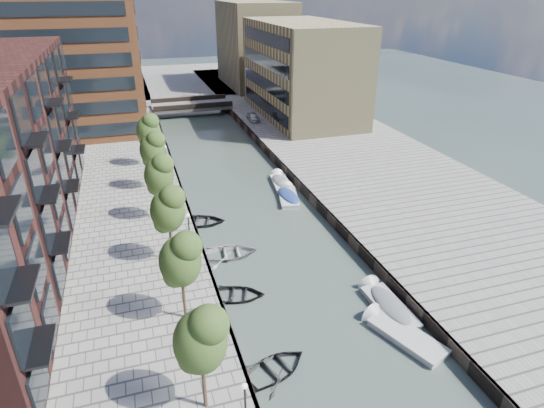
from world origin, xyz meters
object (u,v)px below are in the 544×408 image
tree_1 (200,338)px  sloop_1 (236,297)px  sloop_4 (200,224)px  tree_6 (147,129)px  tree_5 (152,148)px  sloop_0 (275,372)px  tree_4 (159,173)px  motorboat_3 (288,196)px  motorboat_4 (280,182)px  bridge (191,106)px  sloop_3 (229,256)px  motorboat_2 (397,332)px  tree_3 (167,208)px  car (253,117)px  tree_2 (180,258)px  motorboat_1 (386,303)px

tree_1 → sloop_1: (3.71, 9.25, -5.31)m
sloop_1 → sloop_4: 11.64m
tree_6 → sloop_1: (3.71, -25.75, -5.31)m
tree_5 → sloop_0: tree_5 is taller
tree_4 → tree_5: same height
sloop_1 → motorboat_3: size_ratio=0.76×
motorboat_4 → motorboat_3: bearing=-96.6°
bridge → sloop_3: size_ratio=2.72×
sloop_3 → motorboat_2: bearing=-142.4°
tree_3 → motorboat_2: (12.47, -11.42, -5.20)m
tree_1 → car: (16.29, 49.85, -3.70)m
motorboat_3 → tree_2: bearing=-127.1°
sloop_1 → car: bearing=0.9°
sloop_3 → motorboat_4: motorboat_4 is taller
motorboat_2 → car: (3.82, 47.27, 1.50)m
tree_3 → car: (16.29, 35.85, -3.70)m
tree_1 → sloop_4: size_ratio=1.26×
sloop_3 → motorboat_2: (8.03, -12.06, 0.10)m
tree_5 → motorboat_1: (13.21, -22.78, -5.09)m
tree_5 → tree_1: bearing=-90.0°
tree_4 → motorboat_4: tree_4 is taller
car → sloop_3: bearing=-109.5°
sloop_3 → sloop_1: bearing=176.3°
tree_3 → motorboat_3: tree_3 is taller
sloop_0 → tree_5: bearing=-10.7°
bridge → sloop_1: size_ratio=3.15×
tree_4 → car: bearing=60.5°
sloop_1 → sloop_3: size_ratio=0.86×
motorboat_4 → motorboat_1: bearing=-89.9°
tree_6 → sloop_1: 26.55m
motorboat_1 → sloop_1: bearing=157.0°
tree_1 → motorboat_4: tree_1 is taller
tree_2 → tree_6: same height
sloop_1 → motorboat_1: motorboat_1 is taller
tree_6 → motorboat_4: bearing=-29.5°
tree_5 → tree_3: bearing=-90.0°
sloop_1 → motorboat_3: bearing=-13.6°
bridge → motorboat_1: size_ratio=2.46×
sloop_3 → motorboat_1: 12.88m
motorboat_4 → sloop_0: bearing=-109.2°
bridge → tree_4: bearing=-102.0°
bridge → tree_2: (-8.50, -54.00, 3.92)m
sloop_3 → car: bearing=-14.7°
sloop_4 → motorboat_4: motorboat_4 is taller
sloop_0 → motorboat_1: (8.99, 3.28, 0.21)m
tree_3 → sloop_1: 8.03m
tree_1 → tree_2: bearing=90.0°
tree_4 → sloop_1: tree_4 is taller
sloop_0 → car: car is taller
sloop_4 → tree_2: bearing=-176.5°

